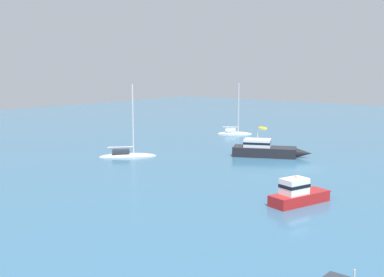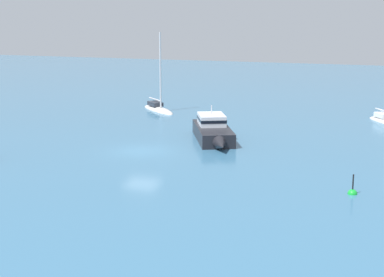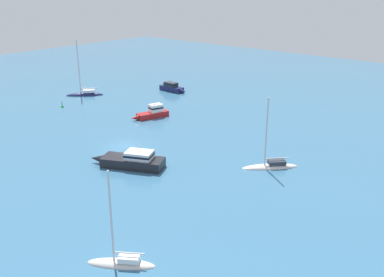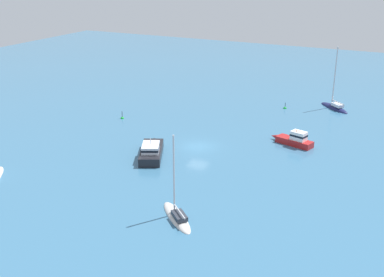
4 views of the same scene
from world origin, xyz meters
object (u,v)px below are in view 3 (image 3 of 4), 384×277
object	(u,v)px
powerboat_2	(132,160)
channel_buoy	(62,107)
powerboat	(152,113)
sloop_2	(122,262)
sloop_1	(270,166)
powerboat_1	(172,88)
sloop	(85,94)

from	to	relation	value
powerboat_2	channel_buoy	world-z (taller)	powerboat_2
powerboat	sloop_2	world-z (taller)	sloop_2
sloop_1	sloop_2	size ratio (longest dim) A/B	1.07
sloop_1	channel_buoy	world-z (taller)	sloop_1
powerboat_2	channel_buoy	xyz separation A→B (m)	(8.92, 26.48, -0.74)
sloop_1	channel_buoy	distance (m)	38.17
powerboat_1	sloop_1	xyz separation A→B (m)	(-18.68, -31.97, -0.52)
channel_buoy	powerboat	bearing A→B (deg)	-69.97
sloop_2	channel_buoy	world-z (taller)	sloop_2
sloop_1	powerboat	bearing A→B (deg)	-59.03
powerboat_1	sloop_2	bearing A→B (deg)	-49.58
sloop	sloop_1	bearing A→B (deg)	123.94
powerboat_1	powerboat_2	size ratio (longest dim) A/B	0.71
sloop_2	channel_buoy	size ratio (longest dim) A/B	6.38
sloop_1	sloop_2	distance (m)	22.07
sloop	sloop_2	distance (m)	51.13
powerboat_1	channel_buoy	xyz separation A→B (m)	(-19.44, 6.19, -0.68)
powerboat	powerboat_1	size ratio (longest dim) A/B	1.01
powerboat_2	channel_buoy	size ratio (longest dim) A/B	6.91
sloop	sloop_2	bearing A→B (deg)	98.86
powerboat	sloop_1	distance (m)	23.57
powerboat	sloop_2	xyz separation A→B (m)	(-26.80, -23.97, -0.53)
sloop	powerboat_1	size ratio (longest dim) A/B	1.73
sloop	powerboat_2	size ratio (longest dim) A/B	1.23
powerboat	sloop_1	size ratio (longest dim) A/B	0.73
sloop	channel_buoy	distance (m)	7.88
powerboat	sloop_1	world-z (taller)	sloop_1
sloop	sloop_1	world-z (taller)	sloop
sloop	powerboat_2	xyz separation A→B (m)	(-15.97, -29.98, 0.52)
powerboat_1	channel_buoy	distance (m)	20.41
sloop_1	channel_buoy	size ratio (longest dim) A/B	6.82
powerboat_2	channel_buoy	distance (m)	27.95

